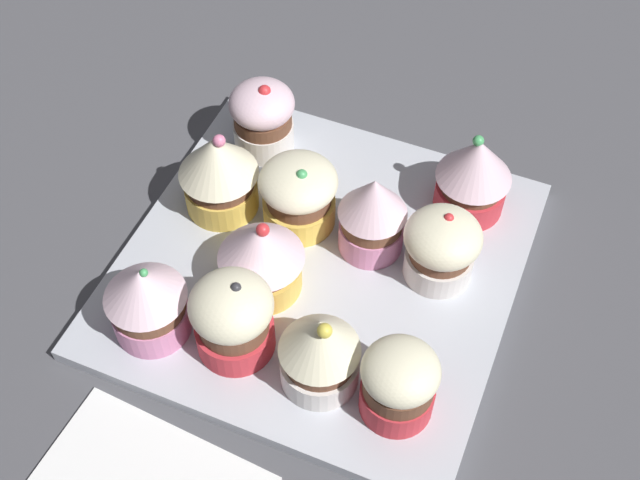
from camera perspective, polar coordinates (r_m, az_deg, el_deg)
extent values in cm
cube|color=#4C4C51|center=(69.08, 0.00, -2.88)|extent=(180.00, 180.00, 3.00)
cube|color=silver|center=(67.36, 0.00, -1.86)|extent=(30.81, 30.81, 1.20)
cylinder|color=white|center=(74.53, -3.88, 7.26)|extent=(5.36, 5.36, 2.69)
cylinder|color=brown|center=(73.12, -3.96, 8.37)|extent=(5.11, 5.11, 1.36)
ellipsoid|color=silver|center=(71.93, -4.04, 9.36)|extent=(5.72, 5.72, 3.47)
sphere|color=red|center=(70.70, -3.84, 10.17)|extent=(1.13, 1.13, 1.13)
cylinder|color=#EFC651|center=(70.13, -6.78, 3.16)|extent=(6.15, 6.15, 2.67)
cylinder|color=brown|center=(68.63, -6.94, 4.26)|extent=(5.72, 5.72, 1.37)
cone|color=#F4EDC6|center=(66.71, -7.16, 5.76)|extent=(6.60, 6.60, 3.87)
sphere|color=pink|center=(65.35, -6.97, 6.80)|extent=(1.03, 1.03, 1.03)
cylinder|color=pink|center=(63.67, -11.52, -5.22)|extent=(5.82, 5.82, 2.66)
cylinder|color=brown|center=(61.96, -11.83, -4.19)|extent=(5.55, 5.55, 1.50)
cone|color=silver|center=(60.15, -12.17, -3.03)|extent=(6.14, 6.14, 2.96)
sphere|color=#4CB266|center=(58.99, -12.05, -2.22)|extent=(0.63, 0.63, 0.63)
cylinder|color=#EFC651|center=(68.64, -1.44, 2.09)|extent=(6.03, 6.03, 2.53)
cylinder|color=brown|center=(67.17, -1.47, 3.13)|extent=(5.36, 5.36, 1.31)
ellipsoid|color=#F4EDC6|center=(65.95, -1.50, 4.05)|extent=(6.41, 6.41, 3.21)
sphere|color=#4CB266|center=(64.44, -1.26, 4.51)|extent=(0.91, 0.91, 0.91)
cylinder|color=#EFC651|center=(64.78, -3.95, -2.41)|extent=(6.11, 6.11, 2.52)
cylinder|color=brown|center=(63.30, -4.04, -1.46)|extent=(5.40, 5.40, 1.14)
cone|color=silver|center=(61.44, -4.16, -0.19)|extent=(6.71, 6.71, 3.49)
sphere|color=red|center=(60.15, -3.97, 0.70)|extent=(1.02, 1.02, 1.02)
cylinder|color=#D1333D|center=(61.99, -5.85, -6.50)|extent=(5.89, 5.89, 2.54)
cylinder|color=brown|center=(60.28, -6.00, -5.51)|extent=(5.20, 5.20, 1.49)
ellipsoid|color=#F4EDC6|center=(58.64, -6.16, -4.50)|extent=(6.12, 6.12, 4.03)
sphere|color=#333338|center=(57.13, -5.82, -3.29)|extent=(0.78, 0.78, 0.78)
cylinder|color=pink|center=(67.02, 3.52, 0.37)|extent=(5.26, 5.26, 2.67)
cylinder|color=brown|center=(65.39, 3.61, 1.49)|extent=(4.97, 4.97, 1.50)
cone|color=silver|center=(63.40, 3.73, 2.97)|extent=(5.50, 5.50, 3.69)
cylinder|color=white|center=(60.34, -0.03, -8.81)|extent=(5.77, 5.77, 2.44)
cylinder|color=brown|center=(58.62, -0.03, -7.90)|extent=(5.16, 5.16, 1.48)
cone|color=#F4EDC6|center=(56.43, -0.03, -6.62)|extent=(5.86, 5.86, 3.60)
sphere|color=#EAD64C|center=(54.72, 0.33, -6.27)|extent=(1.06, 1.06, 1.06)
cylinder|color=#D1333D|center=(70.70, 10.24, 2.99)|extent=(5.86, 5.86, 2.54)
cylinder|color=brown|center=(69.31, 10.46, 4.00)|extent=(5.24, 5.24, 1.21)
cone|color=silver|center=(67.42, 10.78, 5.46)|extent=(6.25, 6.25, 3.98)
sphere|color=#4CB266|center=(66.25, 10.86, 6.72)|extent=(0.92, 0.92, 0.92)
cylinder|color=white|center=(66.03, 8.15, -1.55)|extent=(5.46, 5.46, 2.44)
cylinder|color=brown|center=(64.63, 8.32, -0.64)|extent=(4.94, 4.94, 1.06)
ellipsoid|color=#F4EDC6|center=(63.38, 8.49, 0.21)|extent=(6.08, 6.08, 3.51)
sphere|color=red|center=(62.46, 8.87, 1.49)|extent=(0.79, 0.79, 0.79)
cylinder|color=#D1333D|center=(59.43, 5.30, -10.71)|extent=(5.29, 5.29, 2.61)
cylinder|color=brown|center=(57.58, 5.46, -9.78)|extent=(4.99, 4.99, 1.56)
ellipsoid|color=#F4EDC6|center=(56.07, 5.59, -8.96)|extent=(5.44, 5.44, 3.16)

